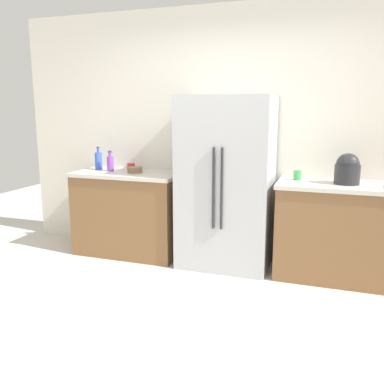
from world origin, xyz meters
name	(u,v)px	position (x,y,z in m)	size (l,w,h in m)	color
ground_plane	(171,327)	(0.00, 0.00, 0.00)	(10.01, 10.01, 0.00)	beige
kitchen_back_panel	(230,135)	(0.00, 1.76, 1.34)	(5.00, 0.10, 2.68)	silver
counter_left	(129,213)	(-1.06, 1.40, 0.47)	(1.19, 0.62, 0.93)	brown
counter_right	(357,233)	(1.33, 1.40, 0.47)	(1.50, 0.62, 0.93)	brown
refrigerator	(226,183)	(0.06, 1.38, 0.87)	(0.92, 0.64, 1.74)	#B2B5BA
rice_cooker	(347,170)	(1.21, 1.39, 1.07)	(0.23, 0.23, 0.29)	#262628
bottle_a	(110,163)	(-1.28, 1.40, 1.02)	(0.07, 0.07, 0.23)	purple
bottle_b	(99,161)	(-1.47, 1.46, 1.03)	(0.08, 0.08, 0.26)	blue
cup_a	(131,167)	(-1.10, 1.54, 0.97)	(0.09, 0.09, 0.08)	red
cup_b	(297,175)	(0.76, 1.46, 0.98)	(0.08, 0.08, 0.10)	green
bowl_a	(135,170)	(-0.97, 1.38, 0.96)	(0.16, 0.16, 0.06)	brown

